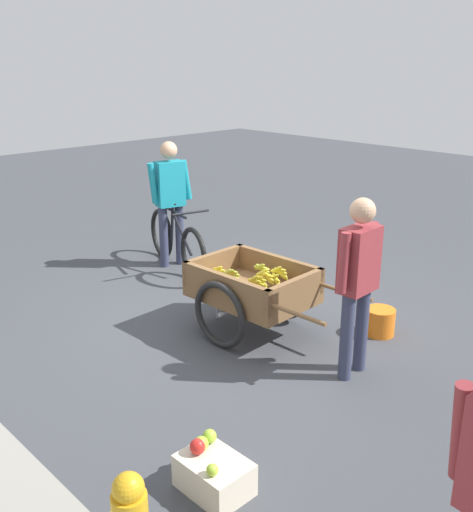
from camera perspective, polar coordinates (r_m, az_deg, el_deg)
The scene contains 7 objects.
ground_plane at distance 5.95m, azimuth -0.97°, elevation -6.67°, with size 24.00×24.00×0.00m, color #3D3F44.
fruit_cart at distance 5.64m, azimuth 1.56°, elevation -3.32°, with size 1.67×0.96×0.69m.
vendor_person at distance 4.82m, azimuth 11.69°, elevation -1.66°, with size 0.21×0.57×1.52m.
bicycle at distance 7.41m, azimuth -5.80°, elevation 1.38°, with size 1.62×0.59×0.85m.
cyclist_person at distance 7.40m, azimuth -6.42°, elevation 6.06°, with size 0.28×0.57×1.58m.
plastic_bucket at distance 5.88m, azimuth 13.69°, elevation -6.18°, with size 0.28×0.28×0.26m, color orange.
apple_crate at distance 3.87m, azimuth -2.26°, elevation -20.17°, with size 0.44×0.32×0.32m.
Camera 1 is at (-3.92, 3.68, 2.55)m, focal length 41.41 mm.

